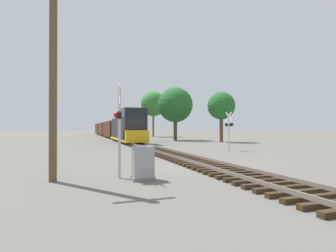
{
  "coord_description": "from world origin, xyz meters",
  "views": [
    {
      "loc": [
        -6.52,
        -13.26,
        2.08
      ],
      "look_at": [
        -0.07,
        5.77,
        2.23
      ],
      "focal_mm": 28.0,
      "sensor_mm": 36.0,
      "label": 1
    }
  ],
  "objects": [
    {
      "name": "ground_plane",
      "position": [
        0.0,
        0.0,
        0.0
      ],
      "size": [
        400.0,
        400.0,
        0.0
      ],
      "primitive_type": "plane",
      "color": "#666059"
    },
    {
      "name": "rail_track_bed",
      "position": [
        0.0,
        -0.0,
        0.14
      ],
      "size": [
        2.6,
        160.0,
        0.31
      ],
      "color": "#382819",
      "rests_on": "ground"
    },
    {
      "name": "freight_train",
      "position": [
        0.0,
        48.12,
        1.85
      ],
      "size": [
        2.86,
        64.86,
        4.55
      ],
      "color": "#232326",
      "rests_on": "ground"
    },
    {
      "name": "crossing_signal_near",
      "position": [
        -4.97,
        -2.32,
        2.36
      ],
      "size": [
        0.44,
        1.01,
        3.9
      ],
      "rotation": [
        0.0,
        0.0,
        -1.71
      ],
      "color": "#B7B7BC",
      "rests_on": "ground"
    },
    {
      "name": "crossing_signal_far",
      "position": [
        6.32,
        7.38,
        2.16
      ],
      "size": [
        0.36,
        1.01,
        3.54
      ],
      "rotation": [
        0.0,
        0.0,
        1.62
      ],
      "color": "#B7B7BC",
      "rests_on": "ground"
    },
    {
      "name": "relay_cabinet",
      "position": [
        -4.12,
        -3.08,
        0.67
      ],
      "size": [
        0.89,
        0.59,
        1.35
      ],
      "color": "slate",
      "rests_on": "ground"
    },
    {
      "name": "utility_pole",
      "position": [
        -7.49,
        -2.22,
        4.37
      ],
      "size": [
        1.8,
        0.3,
        8.5
      ],
      "color": "brown",
      "rests_on": "ground"
    },
    {
      "name": "tree_far_right",
      "position": [
        13.25,
        20.64,
        5.3
      ],
      "size": [
        4.05,
        4.05,
        7.37
      ],
      "color": "brown",
      "rests_on": "ground"
    },
    {
      "name": "tree_mid_background",
      "position": [
        8.78,
        28.04,
        5.95
      ],
      "size": [
        5.88,
        5.88,
        8.91
      ],
      "color": "brown",
      "rests_on": "ground"
    },
    {
      "name": "tree_deep_background",
      "position": [
        9.98,
        46.27,
        7.73
      ],
      "size": [
        5.85,
        5.85,
        10.68
      ],
      "color": "brown",
      "rests_on": "ground"
    }
  ]
}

